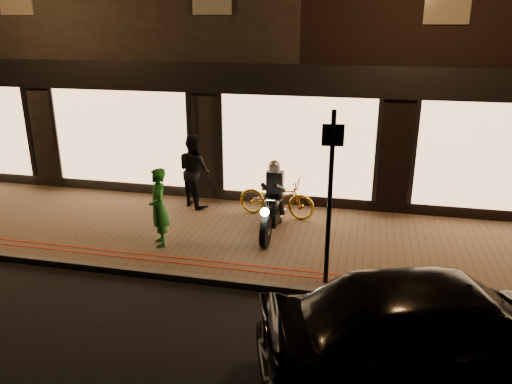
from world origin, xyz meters
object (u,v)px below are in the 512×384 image
at_px(sign_post, 330,191).
at_px(person_green, 159,207).
at_px(bicycle_gold, 277,197).
at_px(parked_car, 444,332).
at_px(motorcycle, 273,206).

relative_size(sign_post, person_green, 1.88).
bearing_deg(bicycle_gold, parked_car, -141.28).
height_order(sign_post, person_green, sign_post).
distance_m(person_green, parked_car, 5.83).
distance_m(bicycle_gold, person_green, 2.87).
bearing_deg(person_green, bicycle_gold, 103.26).
bearing_deg(motorcycle, person_green, -152.69).
relative_size(motorcycle, person_green, 1.22).
height_order(motorcycle, parked_car, motorcycle).
height_order(person_green, parked_car, person_green).
bearing_deg(parked_car, person_green, 41.92).
xyz_separation_m(person_green, parked_car, (5.04, -2.93, -0.14)).
height_order(motorcycle, person_green, person_green).
distance_m(motorcycle, bicycle_gold, 0.99).
bearing_deg(motorcycle, parked_car, -52.71).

